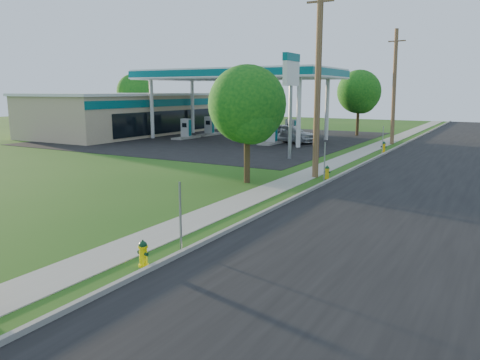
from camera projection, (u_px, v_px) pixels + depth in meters
name	position (u px, v px, depth m)	size (l,w,h in m)	color
ground_plane	(51.00, 307.00, 9.83)	(140.00, 140.00, 0.00)	#1B4C11
road	(382.00, 222.00, 16.15)	(8.00, 120.00, 0.02)	black
curb	(277.00, 206.00, 18.09)	(0.15, 120.00, 0.15)	gray
sidewalk	(238.00, 203.00, 18.96)	(1.50, 120.00, 0.03)	gray
forecourt	(220.00, 138.00, 44.91)	(26.00, 28.00, 0.02)	black
utility_pole_mid	(318.00, 81.00, 23.68)	(1.40, 0.32, 9.80)	brown
utility_pole_far	(394.00, 87.00, 39.05)	(1.40, 0.32, 9.50)	brown
sign_post_near	(180.00, 217.00, 13.10)	(0.05, 0.04, 2.00)	gray
sign_post_mid	(325.00, 162.00, 23.15)	(0.05, 0.04, 2.00)	gray
sign_post_far	(383.00, 140.00, 33.55)	(0.05, 0.04, 2.00)	gray
gas_canopy	(238.00, 75.00, 42.83)	(18.18, 9.18, 6.40)	silver
fuel_pump_nw	(186.00, 131.00, 44.29)	(1.20, 3.20, 1.90)	gray
fuel_pump_ne	(272.00, 136.00, 39.90)	(1.20, 3.20, 1.90)	gray
fuel_pump_sw	(209.00, 128.00, 47.70)	(1.20, 3.20, 1.90)	gray
fuel_pump_se	(290.00, 132.00, 43.31)	(1.20, 3.20, 1.90)	gray
convenience_store	(133.00, 113.00, 49.88)	(10.40, 22.40, 4.25)	tan
price_pylon	(291.00, 76.00, 30.18)	(0.34, 2.04, 6.85)	gray
tree_verge	(248.00, 108.00, 22.42)	(3.78, 3.78, 5.73)	#392B17
tree_lot	(360.00, 93.00, 46.63)	(4.33, 4.33, 6.56)	#392B17
tree_back	(135.00, 93.00, 57.62)	(4.34, 4.34, 6.58)	#392B17
hydrant_near	(143.00, 253.00, 12.05)	(0.37, 0.33, 0.71)	#FFE505
hydrant_mid	(327.00, 172.00, 24.11)	(0.36, 0.32, 0.70)	gold
hydrant_far	(384.00, 147.00, 34.47)	(0.43, 0.39, 0.83)	yellow
car_silver	(290.00, 133.00, 40.92)	(1.95, 4.85, 1.65)	silver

